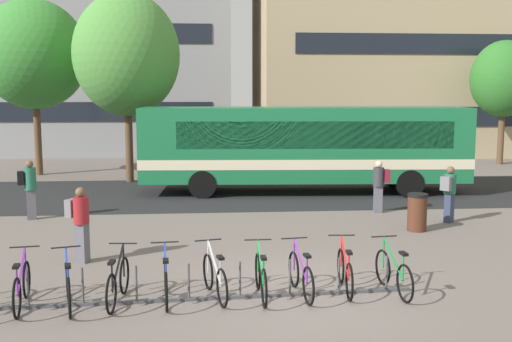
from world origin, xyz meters
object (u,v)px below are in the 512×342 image
(parked_bicycle_red_8, at_px, (345,272))
(commuter_grey_pack_0, at_px, (449,190))
(parked_bicycle_green_6, at_px, (261,278))
(street_tree_1, at_px, (34,55))
(parked_bicycle_silver_5, at_px, (215,278))
(trash_bin, at_px, (417,212))
(parked_bicycle_blue_2, at_px, (68,287))
(parked_bicycle_blue_4, at_px, (166,281))
(parked_bicycle_black_3, at_px, (118,283))
(street_tree_0, at_px, (504,79))
(parked_bicycle_purple_1, at_px, (22,287))
(parked_bicycle_purple_7, at_px, (301,276))
(parked_bicycle_green_9, at_px, (393,273))
(commuter_maroon_pack_2, at_px, (380,183))
(commuter_black_pack_3, at_px, (29,186))
(street_tree_2, at_px, (127,55))
(commuter_grey_pack_1, at_px, (80,219))
(city_bus, at_px, (302,146))

(parked_bicycle_red_8, height_order, commuter_grey_pack_0, commuter_grey_pack_0)
(parked_bicycle_green_6, distance_m, street_tree_1, 19.86)
(parked_bicycle_silver_5, relative_size, trash_bin, 1.64)
(parked_bicycle_blue_2, distance_m, parked_bicycle_blue_4, 1.70)
(parked_bicycle_black_3, height_order, street_tree_1, street_tree_1)
(parked_bicycle_green_6, relative_size, street_tree_0, 0.27)
(parked_bicycle_purple_1, bearing_deg, trash_bin, -67.82)
(parked_bicycle_blue_2, bearing_deg, trash_bin, -71.84)
(parked_bicycle_blue_4, distance_m, parked_bicycle_purple_7, 2.49)
(parked_bicycle_blue_2, xyz_separation_m, parked_bicycle_green_9, (5.94, 0.30, 0.00))
(parked_bicycle_black_3, distance_m, commuter_maroon_pack_2, 10.33)
(parked_bicycle_black_3, distance_m, parked_bicycle_silver_5, 1.74)
(parked_bicycle_blue_2, bearing_deg, commuter_grey_pack_0, -71.35)
(parked_bicycle_silver_5, distance_m, commuter_black_pack_3, 9.07)
(parked_bicycle_green_6, bearing_deg, street_tree_2, 14.64)
(commuter_maroon_pack_2, bearing_deg, street_tree_2, -32.11)
(commuter_maroon_pack_2, height_order, street_tree_2, street_tree_2)
(parked_bicycle_purple_1, xyz_separation_m, parked_bicycle_green_9, (6.75, 0.23, 0.00))
(parked_bicycle_purple_7, xyz_separation_m, parked_bicycle_green_9, (1.76, -0.01, 0.00))
(parked_bicycle_black_3, height_order, street_tree_2, street_tree_2)
(street_tree_2, bearing_deg, parked_bicycle_blue_2, -86.90)
(parked_bicycle_purple_1, relative_size, parked_bicycle_green_9, 1.00)
(parked_bicycle_green_9, xyz_separation_m, trash_bin, (2.22, 4.92, 0.13))
(parked_bicycle_purple_1, bearing_deg, street_tree_1, 6.54)
(commuter_maroon_pack_2, bearing_deg, parked_bicycle_green_6, 67.20)
(parked_bicycle_green_6, relative_size, trash_bin, 1.67)
(parked_bicycle_purple_7, bearing_deg, parked_bicycle_purple_1, 86.32)
(parked_bicycle_green_6, height_order, parked_bicycle_red_8, same)
(parked_bicycle_purple_1, height_order, commuter_grey_pack_0, commuter_grey_pack_0)
(commuter_grey_pack_1, relative_size, commuter_black_pack_3, 0.96)
(parked_bicycle_red_8, bearing_deg, parked_bicycle_green_9, -96.31)
(parked_bicycle_black_3, bearing_deg, parked_bicycle_purple_7, -82.83)
(parked_bicycle_silver_5, bearing_deg, parked_bicycle_green_6, -108.29)
(parked_bicycle_blue_4, distance_m, parked_bicycle_green_6, 1.73)
(parked_bicycle_purple_1, xyz_separation_m, parked_bicycle_blue_2, (0.81, -0.07, 0.00))
(parked_bicycle_blue_4, bearing_deg, commuter_grey_pack_1, 32.40)
(parked_bicycle_blue_4, relative_size, parked_bicycle_green_9, 1.00)
(commuter_grey_pack_0, distance_m, commuter_black_pack_3, 12.32)
(street_tree_0, relative_size, street_tree_2, 0.82)
(parked_bicycle_black_3, height_order, parked_bicycle_green_6, same)
(commuter_grey_pack_1, xyz_separation_m, street_tree_2, (-0.44, 12.06, 4.30))
(parked_bicycle_blue_2, distance_m, commuter_black_pack_3, 8.11)
(parked_bicycle_green_9, bearing_deg, parked_bicycle_green_6, 85.37)
(parked_bicycle_silver_5, relative_size, commuter_black_pack_3, 0.95)
(parked_bicycle_purple_7, distance_m, commuter_maroon_pack_2, 8.31)
(parked_bicycle_silver_5, bearing_deg, commuter_maroon_pack_2, -49.12)
(parked_bicycle_blue_2, height_order, parked_bicycle_red_8, same)
(city_bus, xyz_separation_m, parked_bicycle_red_8, (-0.95, -11.23, -1.39))
(commuter_grey_pack_1, height_order, street_tree_1, street_tree_1)
(commuter_grey_pack_1, bearing_deg, parked_bicycle_purple_7, -1.26)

